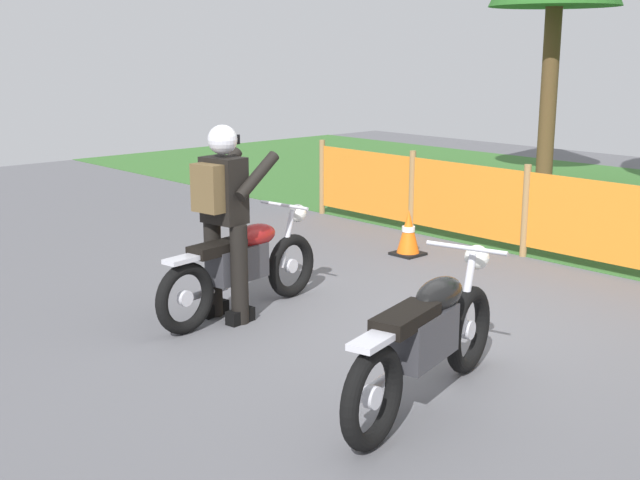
{
  "coord_description": "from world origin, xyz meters",
  "views": [
    {
      "loc": [
        4.2,
        -5.05,
        2.31
      ],
      "look_at": [
        -0.19,
        -1.01,
        0.9
      ],
      "focal_mm": 45.78,
      "sensor_mm": 36.0,
      "label": 1
    }
  ],
  "objects_px": {
    "motorcycle_lead": "(427,338)",
    "motorcycle_trailing": "(242,265)",
    "rider_trailing": "(224,212)",
    "traffic_cone": "(408,233)"
  },
  "relations": [
    {
      "from": "motorcycle_trailing",
      "to": "rider_trailing",
      "type": "xyz_separation_m",
      "value": [
        0.03,
        -0.21,
        0.51
      ]
    },
    {
      "from": "rider_trailing",
      "to": "traffic_cone",
      "type": "xyz_separation_m",
      "value": [
        -0.44,
        2.87,
        -0.69
      ]
    },
    {
      "from": "motorcycle_lead",
      "to": "motorcycle_trailing",
      "type": "height_order",
      "value": "motorcycle_lead"
    },
    {
      "from": "rider_trailing",
      "to": "traffic_cone",
      "type": "distance_m",
      "value": 2.99
    },
    {
      "from": "motorcycle_lead",
      "to": "motorcycle_trailing",
      "type": "distance_m",
      "value": 2.36
    },
    {
      "from": "rider_trailing",
      "to": "motorcycle_trailing",
      "type": "bearing_deg",
      "value": 0.51
    },
    {
      "from": "motorcycle_trailing",
      "to": "traffic_cone",
      "type": "distance_m",
      "value": 2.7
    },
    {
      "from": "motorcycle_lead",
      "to": "rider_trailing",
      "type": "relative_size",
      "value": 1.19
    },
    {
      "from": "rider_trailing",
      "to": "traffic_cone",
      "type": "height_order",
      "value": "rider_trailing"
    },
    {
      "from": "traffic_cone",
      "to": "motorcycle_lead",
      "type": "bearing_deg",
      "value": -47.01
    }
  ]
}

